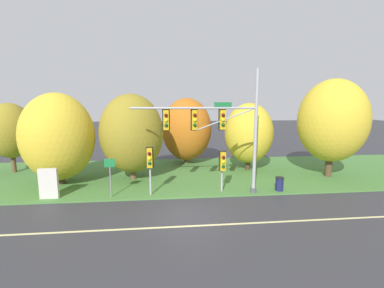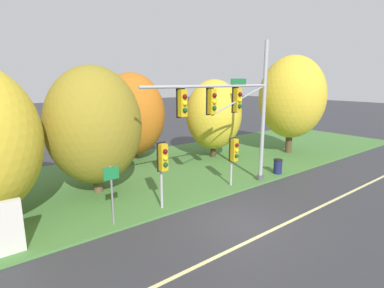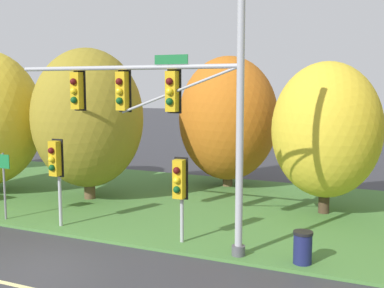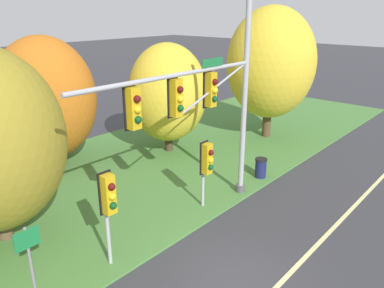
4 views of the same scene
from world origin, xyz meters
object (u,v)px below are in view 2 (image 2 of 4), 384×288
object	(u,v)px
route_sign_post	(112,187)
tree_tall_centre	(214,115)
traffic_signal_mast	(234,107)
pedestrian_signal_further_along	(163,161)
tree_behind_signpost	(94,126)
pedestrian_signal_near_kerb	(234,152)
tree_right_far	(292,97)
info_kiosk	(5,229)
tree_mid_verge	(132,114)
trash_bin	(278,166)

from	to	relation	value
route_sign_post	tree_tall_centre	bearing A→B (deg)	28.50
traffic_signal_mast	tree_tall_centre	size ratio (longest dim) A/B	1.37
pedestrian_signal_further_along	tree_tall_centre	size ratio (longest dim) A/B	0.53
tree_tall_centre	tree_behind_signpost	bearing A→B (deg)	-169.60
traffic_signal_mast	pedestrian_signal_near_kerb	size ratio (longest dim) A/B	2.92
tree_right_far	traffic_signal_mast	bearing A→B (deg)	-162.13
pedestrian_signal_near_kerb	info_kiosk	xyz separation A→B (m)	(-10.90, -0.02, -1.01)
tree_behind_signpost	tree_mid_verge	bearing A→B (deg)	47.19
traffic_signal_mast	route_sign_post	size ratio (longest dim) A/B	3.22
route_sign_post	tree_behind_signpost	distance (m)	4.55
tree_behind_signpost	pedestrian_signal_near_kerb	bearing A→B (deg)	-31.44
route_sign_post	trash_bin	size ratio (longest dim) A/B	2.69
pedestrian_signal_near_kerb	route_sign_post	bearing A→B (deg)	-178.53
pedestrian_signal_near_kerb	pedestrian_signal_further_along	xyz separation A→B (m)	(-4.71, -0.18, 0.32)
tree_behind_signpost	route_sign_post	bearing A→B (deg)	-102.48
pedestrian_signal_near_kerb	tree_right_far	distance (m)	10.15
route_sign_post	tree_behind_signpost	bearing A→B (deg)	77.52
info_kiosk	pedestrian_signal_near_kerb	bearing A→B (deg)	0.13
tree_behind_signpost	trash_bin	world-z (taller)	tree_behind_signpost
tree_right_far	trash_bin	xyz separation A→B (m)	(-5.49, -3.00, -4.02)
traffic_signal_mast	tree_behind_signpost	xyz separation A→B (m)	(-5.94, 4.09, -0.89)
pedestrian_signal_near_kerb	tree_behind_signpost	bearing A→B (deg)	148.56
tree_behind_signpost	tree_right_far	size ratio (longest dim) A/B	0.85
tree_right_far	trash_bin	size ratio (longest dim) A/B	8.33
tree_behind_signpost	info_kiosk	world-z (taller)	tree_behind_signpost
pedestrian_signal_near_kerb	pedestrian_signal_further_along	distance (m)	4.72
pedestrian_signal_further_along	tree_tall_centre	bearing A→B (deg)	35.11
info_kiosk	tree_behind_signpost	bearing A→B (deg)	39.77
route_sign_post	tree_mid_verge	size ratio (longest dim) A/B	0.39
pedestrian_signal_near_kerb	tree_right_far	size ratio (longest dim) A/B	0.36
tree_tall_centre	trash_bin	xyz separation A→B (m)	(0.33, -5.75, -2.80)
tree_mid_verge	tree_right_far	bearing A→B (deg)	-28.47
tree_mid_verge	info_kiosk	distance (m)	13.07
tree_tall_centre	route_sign_post	bearing A→B (deg)	-151.50
pedestrian_signal_near_kerb	tree_tall_centre	xyz separation A→B (m)	(3.57, 5.64, 1.32)
pedestrian_signal_near_kerb	tree_right_far	world-z (taller)	tree_right_far
route_sign_post	tree_tall_centre	world-z (taller)	tree_tall_centre
route_sign_post	tree_mid_verge	world-z (taller)	tree_mid_verge
traffic_signal_mast	tree_right_far	bearing A→B (deg)	17.87
tree_behind_signpost	trash_bin	bearing A→B (deg)	-21.21
pedestrian_signal_near_kerb	route_sign_post	distance (m)	7.17
traffic_signal_mast	tree_mid_verge	size ratio (longest dim) A/B	1.26
route_sign_post	tree_right_far	size ratio (longest dim) A/B	0.32
tree_behind_signpost	info_kiosk	distance (m)	6.57
info_kiosk	traffic_signal_mast	bearing A→B (deg)	-1.24
pedestrian_signal_near_kerb	tree_tall_centre	world-z (taller)	tree_tall_centre
traffic_signal_mast	info_kiosk	bearing A→B (deg)	178.76
tree_behind_signpost	tree_right_far	xyz separation A→B (m)	(15.66, -0.95, 0.93)
tree_right_far	info_kiosk	size ratio (longest dim) A/B	4.08
info_kiosk	route_sign_post	bearing A→B (deg)	-2.43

